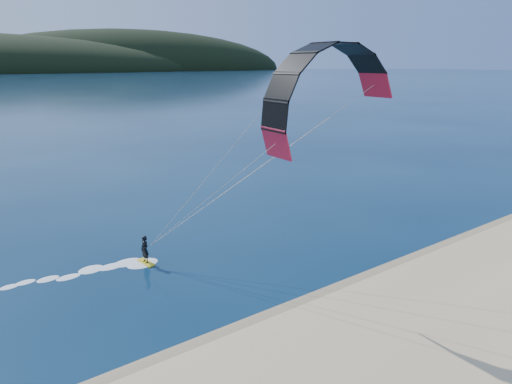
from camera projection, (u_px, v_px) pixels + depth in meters
wet_sand at (245, 338)px, 19.44m from camera, size 220.00×2.50×0.10m
kitesurfer_near at (322, 123)px, 23.36m from camera, size 23.98×9.99×14.23m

